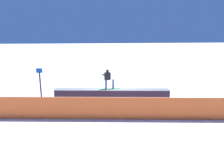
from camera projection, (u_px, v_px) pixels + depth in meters
The scene contains 5 objects.
ground_plane at pixel (112, 99), 15.26m from camera, with size 120.00×120.00×0.00m, color white.
grind_box at pixel (112, 95), 15.18m from camera, with size 7.96×1.41×0.75m.
snowboarder at pixel (108, 78), 14.86m from camera, with size 1.57×0.58×1.40m.
safety_fence at pixel (117, 108), 11.76m from camera, with size 13.36×0.06×1.25m, color orange.
trail_marker at pixel (40, 84), 14.55m from camera, with size 0.40×0.10×2.28m.
Camera 1 is at (1.24, 14.47, 4.81)m, focal length 34.97 mm.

